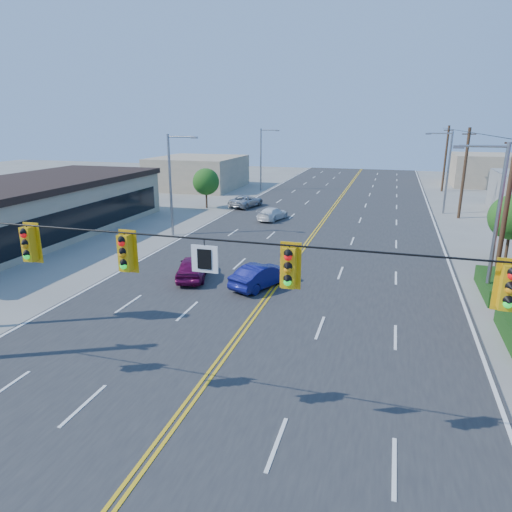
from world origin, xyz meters
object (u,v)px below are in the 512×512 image
(car_white, at_px, (273,214))
(car_silver, at_px, (246,202))
(car_blue, at_px, (261,276))
(signal_span, at_px, (161,274))
(car_magenta, at_px, (193,268))

(car_white, xyz_separation_m, car_silver, (-4.40, 5.62, 0.06))
(car_blue, relative_size, car_white, 1.01)
(car_blue, bearing_deg, signal_span, 116.60)
(signal_span, relative_size, car_blue, 6.07)
(signal_span, height_order, car_white, signal_span)
(car_silver, bearing_deg, car_white, 141.89)
(signal_span, height_order, car_silver, signal_span)
(car_magenta, relative_size, car_silver, 0.87)
(car_magenta, bearing_deg, car_blue, 161.73)
(car_magenta, relative_size, car_white, 1.01)
(signal_span, distance_m, car_magenta, 14.13)
(car_blue, height_order, car_white, car_blue)
(car_white, bearing_deg, car_magenta, 102.03)
(signal_span, xyz_separation_m, car_blue, (-0.64, 12.33, -4.23))
(car_blue, bearing_deg, car_magenta, 20.19)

